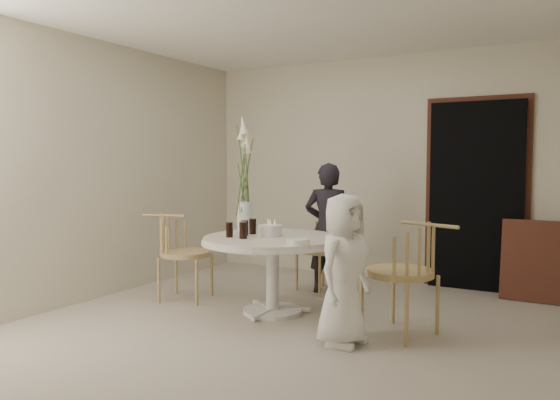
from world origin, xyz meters
The scene contains 18 objects.
ground centered at (0.00, 0.00, 0.00)m, with size 4.50×4.50×0.00m, color #BAAF9F.
room_shell centered at (0.00, 0.00, 1.62)m, with size 4.50×4.50×4.50m.
doorway centered at (1.15, 2.19, 1.05)m, with size 1.00×0.10×2.10m, color black.
door_trim centered at (1.15, 2.23, 1.11)m, with size 1.12×0.03×2.22m, color #55231D.
table centered at (-0.35, 0.25, 0.62)m, with size 1.33×1.33×0.73m.
picture_frame centered at (1.77, 1.95, 0.42)m, with size 0.63×0.04×0.84m, color #55231D.
chair_far centered at (-0.26, 1.39, 0.55)m, with size 0.60×0.62×0.85m.
chair_right centered at (1.02, 0.16, 0.62)m, with size 0.67×0.65×0.96m.
chair_left centered at (-1.51, 0.22, 0.58)m, with size 0.61×0.58×0.89m.
girl centered at (-0.23, 1.26, 0.71)m, with size 0.52×0.34×1.42m, color black.
boy centered at (0.58, -0.25, 0.59)m, with size 0.58×0.38×1.19m, color white.
birthday_cake centered at (-0.39, 0.27, 0.78)m, with size 0.22×0.22×0.16m.
cola_tumbler_a centered at (-0.68, 0.02, 0.80)m, with size 0.07×0.07×0.14m, color black.
cola_tumbler_b centered at (-0.52, 0.01, 0.81)m, with size 0.07×0.07×0.15m, color black.
cola_tumbler_c centered at (-0.62, 0.33, 0.80)m, with size 0.07×0.07×0.15m, color black.
cola_tumbler_d centered at (-0.62, 0.19, 0.80)m, with size 0.07×0.07×0.15m, color black.
plate_stack centered at (0.09, -0.07, 0.76)m, with size 0.20×0.20×0.05m, color silver.
flower_vase centered at (-0.83, 0.52, 1.18)m, with size 0.16×0.16×1.17m.
Camera 1 is at (2.19, -4.17, 1.43)m, focal length 35.00 mm.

